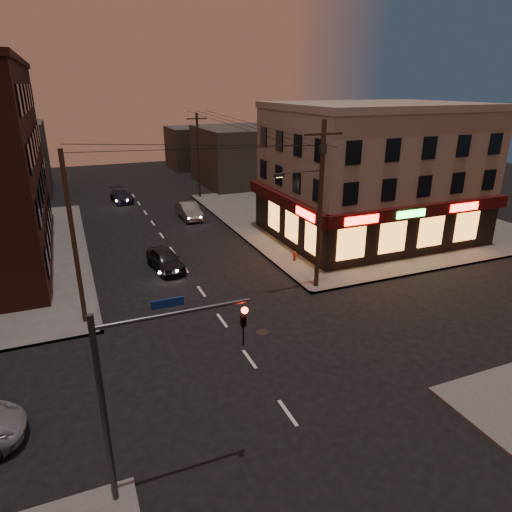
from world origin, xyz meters
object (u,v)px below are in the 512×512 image
sedan_far (121,196)px  fire_hydrant (295,256)px  sedan_near (165,260)px  sedan_mid (189,211)px

sedan_far → fire_hydrant: 25.03m
sedan_near → sedan_mid: (4.77, 11.90, 0.03)m
sedan_near → fire_hydrant: size_ratio=6.14×
sedan_near → fire_hydrant: sedan_near is taller
sedan_near → fire_hydrant: (8.77, -2.24, -0.20)m
sedan_mid → fire_hydrant: (4.00, -14.14, -0.23)m
fire_hydrant → sedan_near: bearing=165.7°
sedan_near → fire_hydrant: bearing=-21.7°
fire_hydrant → sedan_far: bearing=111.3°
sedan_near → sedan_mid: sedan_mid is taller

